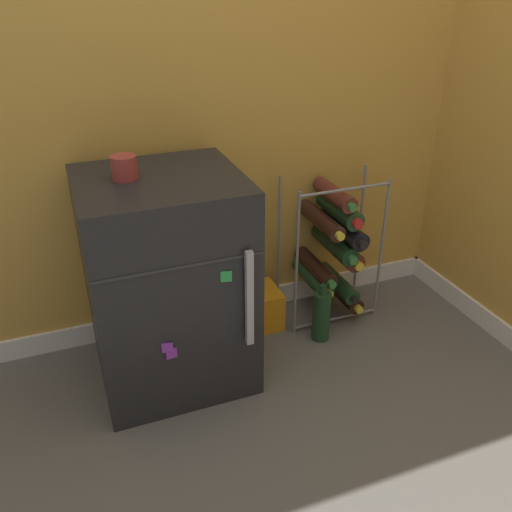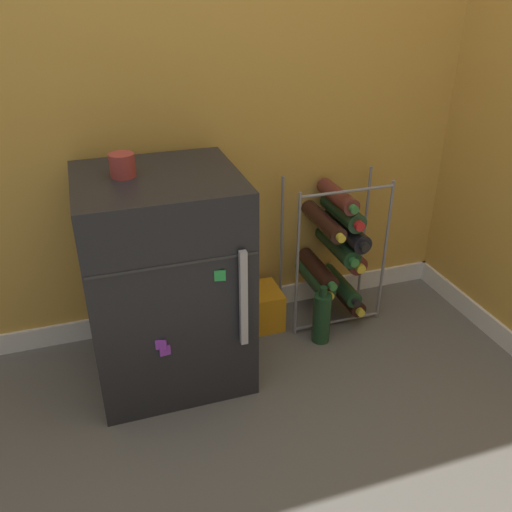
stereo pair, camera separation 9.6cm
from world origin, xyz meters
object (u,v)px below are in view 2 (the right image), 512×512
soda_box (256,308)px  loose_bottle_floor (322,317)px  wine_rack (336,249)px  mini_fridge (166,280)px  fridge_top_cup (122,165)px

soda_box → loose_bottle_floor: size_ratio=0.78×
wine_rack → loose_bottle_floor: (-0.12, -0.16, -0.22)m
wine_rack → mini_fridge: bearing=-169.4°
mini_fridge → fridge_top_cup: 0.44m
soda_box → loose_bottle_floor: (0.22, -0.19, 0.03)m
loose_bottle_floor → mini_fridge: bearing=177.6°
soda_box → fridge_top_cup: 0.90m
loose_bottle_floor → soda_box: bearing=139.0°
mini_fridge → wine_rack: (0.74, 0.14, -0.06)m
wine_rack → soda_box: 0.42m
soda_box → fridge_top_cup: size_ratio=2.47×
mini_fridge → soda_box: size_ratio=3.86×
mini_fridge → soda_box: (0.40, 0.16, -0.31)m
mini_fridge → wine_rack: mini_fridge is taller
loose_bottle_floor → fridge_top_cup: bearing=176.0°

